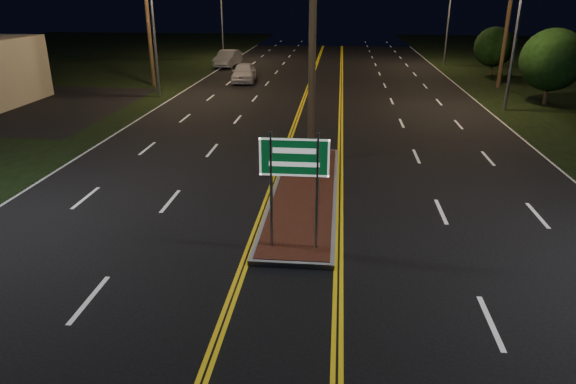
# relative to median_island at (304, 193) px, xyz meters

# --- Properties ---
(ground) EXTENTS (120.00, 120.00, 0.00)m
(ground) POSITION_rel_median_island_xyz_m (0.00, -7.00, -0.08)
(ground) COLOR black
(ground) RESTS_ON ground
(median_island) EXTENTS (2.25, 10.25, 0.17)m
(median_island) POSITION_rel_median_island_xyz_m (0.00, 0.00, 0.00)
(median_island) COLOR gray
(median_island) RESTS_ON ground
(highway_sign) EXTENTS (1.80, 0.08, 3.20)m
(highway_sign) POSITION_rel_median_island_xyz_m (0.00, -4.20, 2.32)
(highway_sign) COLOR gray
(highway_sign) RESTS_ON ground
(streetlight_left_mid) EXTENTS (1.91, 0.44, 9.00)m
(streetlight_left_mid) POSITION_rel_median_island_xyz_m (-10.61, 17.00, 5.57)
(streetlight_left_mid) COLOR gray
(streetlight_left_mid) RESTS_ON ground
(streetlight_left_far) EXTENTS (1.91, 0.44, 9.00)m
(streetlight_left_far) POSITION_rel_median_island_xyz_m (-10.61, 37.00, 5.57)
(streetlight_left_far) COLOR gray
(streetlight_left_far) RESTS_ON ground
(streetlight_right_mid) EXTENTS (1.91, 0.44, 9.00)m
(streetlight_right_mid) POSITION_rel_median_island_xyz_m (10.61, 15.00, 5.57)
(streetlight_right_mid) COLOR gray
(streetlight_right_mid) RESTS_ON ground
(streetlight_right_far) EXTENTS (1.91, 0.44, 9.00)m
(streetlight_right_far) POSITION_rel_median_island_xyz_m (10.61, 35.00, 5.57)
(streetlight_right_far) COLOR gray
(streetlight_right_far) RESTS_ON ground
(shrub_mid) EXTENTS (3.78, 3.78, 4.62)m
(shrub_mid) POSITION_rel_median_island_xyz_m (14.00, 17.00, 2.64)
(shrub_mid) COLOR #382819
(shrub_mid) RESTS_ON ground
(shrub_far) EXTENTS (3.24, 3.24, 3.96)m
(shrub_far) POSITION_rel_median_island_xyz_m (13.80, 29.00, 2.25)
(shrub_far) COLOR #382819
(shrub_far) RESTS_ON ground
(car_near) EXTENTS (2.59, 5.29, 1.71)m
(car_near) POSITION_rel_median_island_xyz_m (-6.40, 23.58, 0.77)
(car_near) COLOR silver
(car_near) RESTS_ON ground
(car_far) EXTENTS (2.73, 5.42, 1.74)m
(car_far) POSITION_rel_median_island_xyz_m (-9.50, 32.21, 0.79)
(car_far) COLOR #B7BCC2
(car_far) RESTS_ON ground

